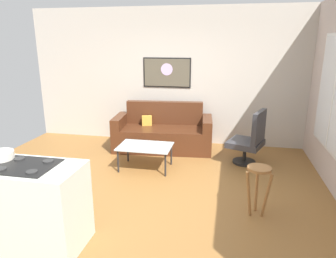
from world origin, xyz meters
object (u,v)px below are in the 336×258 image
at_px(mixing_bowl, 0,156).
at_px(wall_painting, 167,73).
at_px(coffee_table, 145,148).
at_px(armchair, 250,139).
at_px(couch, 163,134).
at_px(bar_stool, 258,179).

distance_m(mixing_bowl, wall_painting, 3.89).
relative_size(coffee_table, armchair, 0.91).
bearing_deg(couch, mixing_bowl, -108.72).
bearing_deg(bar_stool, mixing_bowl, -160.40).
xyz_separation_m(armchair, bar_stool, (0.01, -1.70, 0.02)).
height_order(armchair, mixing_bowl, mixing_bowl).
distance_m(armchair, bar_stool, 1.70).
bearing_deg(armchair, mixing_bowl, -135.75).
relative_size(coffee_table, bar_stool, 1.40).
bearing_deg(wall_painting, coffee_table, -91.81).
bearing_deg(coffee_table, couch, 85.74).
distance_m(coffee_table, armchair, 1.85).
relative_size(couch, armchair, 2.04).
relative_size(bar_stool, mixing_bowl, 2.27).
bearing_deg(bar_stool, wall_painting, 122.24).
xyz_separation_m(bar_stool, wall_painting, (-1.72, 2.72, 1.01)).
relative_size(couch, bar_stool, 3.12).
distance_m(couch, coffee_table, 1.06).
bearing_deg(mixing_bowl, couch, 71.28).
height_order(bar_stool, mixing_bowl, mixing_bowl).
xyz_separation_m(bar_stool, mixing_bowl, (-2.77, -0.98, 0.46)).
distance_m(couch, armchair, 1.76).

